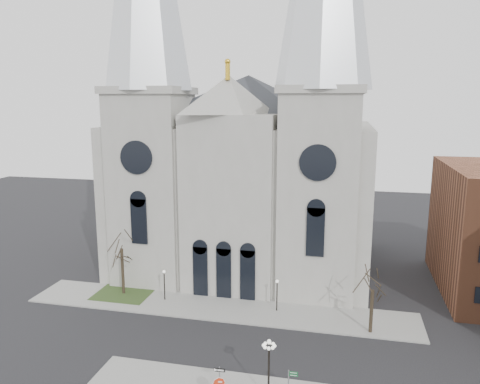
% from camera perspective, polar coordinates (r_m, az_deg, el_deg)
% --- Properties ---
extents(ground, '(160.00, 160.00, 0.00)m').
position_cam_1_polar(ground, '(40.22, -7.16, -20.34)').
color(ground, black).
rests_on(ground, ground).
extents(sidewalk_far, '(40.00, 6.00, 0.14)m').
position_cam_1_polar(sidewalk_far, '(49.43, -2.70, -13.87)').
color(sidewalk_far, gray).
rests_on(sidewalk_far, ground).
extents(grass_patch, '(6.00, 5.00, 0.18)m').
position_cam_1_polar(grass_patch, '(54.01, -13.98, -11.94)').
color(grass_patch, '#29411C').
rests_on(grass_patch, ground).
extents(cathedral, '(33.00, 26.66, 54.00)m').
position_cam_1_polar(cathedral, '(56.37, 0.38, 8.61)').
color(cathedral, '#9B9990').
rests_on(cathedral, ground).
extents(tree_left, '(3.20, 3.20, 7.50)m').
position_cam_1_polar(tree_left, '(52.14, -14.26, -6.37)').
color(tree_left, black).
rests_on(tree_left, ground).
extents(tree_right, '(3.20, 3.20, 6.00)m').
position_cam_1_polar(tree_right, '(44.40, 15.88, -11.10)').
color(tree_right, black).
rests_on(tree_right, ground).
extents(ped_lamp_left, '(0.32, 0.32, 3.26)m').
position_cam_1_polar(ped_lamp_left, '(50.78, -9.22, -10.53)').
color(ped_lamp_left, black).
rests_on(ped_lamp_left, sidewalk_far).
extents(ped_lamp_right, '(0.32, 0.32, 3.26)m').
position_cam_1_polar(ped_lamp_right, '(47.83, 4.54, -11.82)').
color(ped_lamp_right, black).
rests_on(ped_lamp_right, sidewalk_far).
extents(globe_lamp, '(1.10, 1.10, 4.67)m').
position_cam_1_polar(globe_lamp, '(34.54, 3.54, -20.04)').
color(globe_lamp, black).
rests_on(globe_lamp, sidewalk_near).
extents(one_way_sign, '(0.85, 0.09, 1.94)m').
position_cam_1_polar(one_way_sign, '(36.28, -2.51, -21.34)').
color(one_way_sign, slate).
rests_on(one_way_sign, sidewalk_near).
extents(street_name_sign, '(0.69, 0.09, 2.17)m').
position_cam_1_polar(street_name_sign, '(35.78, 6.07, -21.99)').
color(street_name_sign, slate).
rests_on(street_name_sign, sidewalk_near).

